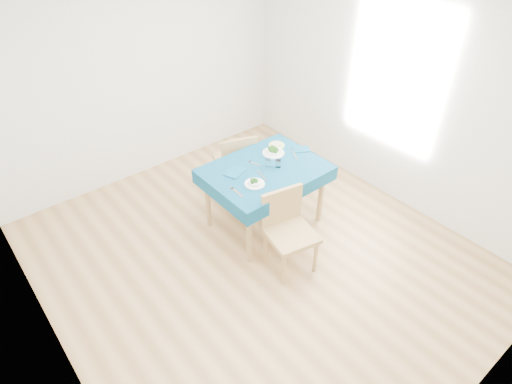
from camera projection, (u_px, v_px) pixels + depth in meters
room_shell at (256, 147)px, 3.78m from camera, size 4.02×4.52×2.73m
table at (265, 196)px, 4.80m from camera, size 1.25×0.95×0.76m
chair_near at (292, 225)px, 4.14m from camera, size 0.54×0.58×1.13m
chair_far at (234, 153)px, 5.22m from camera, size 0.57×0.59×1.10m
bowl_near at (255, 182)px, 4.32m from camera, size 0.21×0.21×0.06m
bowl_far at (273, 150)px, 4.79m from camera, size 0.25×0.25×0.08m
fork_near at (237, 192)px, 4.23m from camera, size 0.03×0.20×0.00m
knife_near at (262, 175)px, 4.46m from camera, size 0.07×0.22×0.00m
fork_far at (255, 164)px, 4.64m from camera, size 0.06×0.16×0.00m
knife_far at (295, 155)px, 4.79m from camera, size 0.13×0.20×0.00m
napkin_near at (235, 172)px, 4.50m from camera, size 0.26×0.22×0.01m
napkin_far at (301, 149)px, 4.88m from camera, size 0.23×0.21×0.01m
tumbler_center at (268, 163)px, 4.58m from camera, size 0.07×0.07×0.08m
tumbler_side at (278, 164)px, 4.57m from camera, size 0.06×0.06×0.08m
side_plate at (277, 145)px, 4.95m from camera, size 0.19×0.19×0.01m
bread_slice at (277, 144)px, 4.95m from camera, size 0.10×0.10×0.01m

